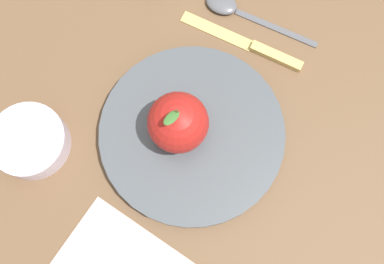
# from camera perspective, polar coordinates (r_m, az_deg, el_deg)

# --- Properties ---
(ground_plane) EXTENTS (2.40, 2.40, 0.00)m
(ground_plane) POSITION_cam_1_polar(r_m,az_deg,el_deg) (0.62, -0.21, 0.75)
(ground_plane) COLOR brown
(dinner_plate) EXTENTS (0.25, 0.25, 0.02)m
(dinner_plate) POSITION_cam_1_polar(r_m,az_deg,el_deg) (0.61, 0.00, -0.20)
(dinner_plate) COLOR #4C5156
(dinner_plate) RESTS_ON ground_plane
(apple) EXTENTS (0.08, 0.08, 0.09)m
(apple) POSITION_cam_1_polar(r_m,az_deg,el_deg) (0.56, -1.80, 1.22)
(apple) COLOR #B21E19
(apple) RESTS_ON dinner_plate
(side_bowl) EXTENTS (0.10, 0.10, 0.03)m
(side_bowl) POSITION_cam_1_polar(r_m,az_deg,el_deg) (0.63, -20.16, -1.07)
(side_bowl) COLOR silver
(side_bowl) RESTS_ON ground_plane
(knife) EXTENTS (0.05, 0.19, 0.01)m
(knife) POSITION_cam_1_polar(r_m,az_deg,el_deg) (0.67, 7.76, 10.89)
(knife) COLOR #D8B766
(knife) RESTS_ON ground_plane
(spoon) EXTENTS (0.06, 0.18, 0.01)m
(spoon) POSITION_cam_1_polar(r_m,az_deg,el_deg) (0.69, 5.42, 15.43)
(spoon) COLOR #59595E
(spoon) RESTS_ON ground_plane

